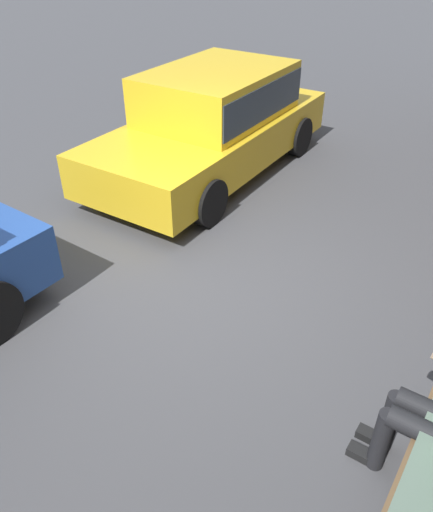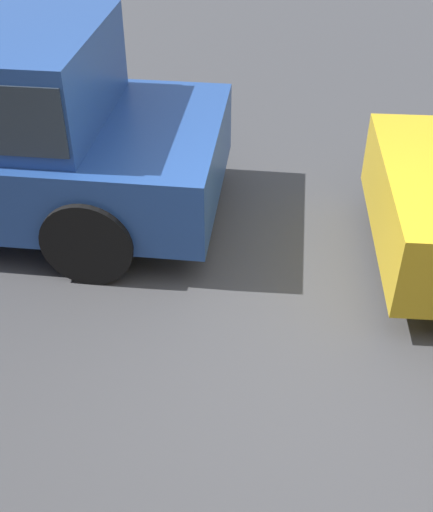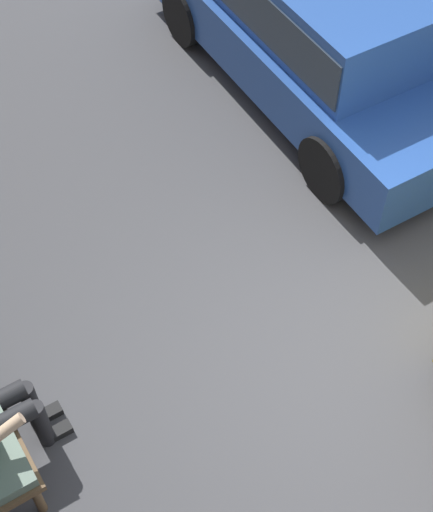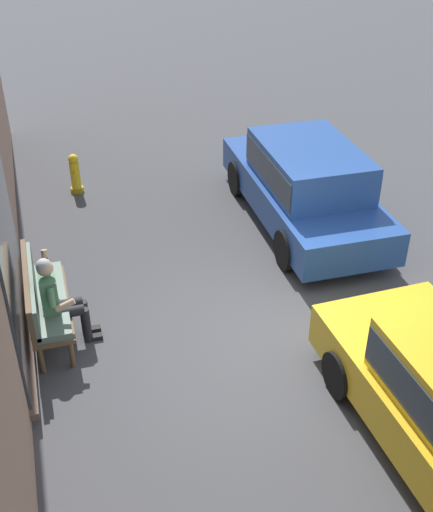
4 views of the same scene
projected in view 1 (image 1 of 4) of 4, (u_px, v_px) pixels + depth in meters
name	position (u px, v px, depth m)	size (l,w,h in m)	color
ground_plane	(192.00, 282.00, 5.35)	(60.00, 60.00, 0.00)	#424244
parked_car_near	(214.00, 119.00, 7.24)	(4.28, 1.93, 1.49)	gold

